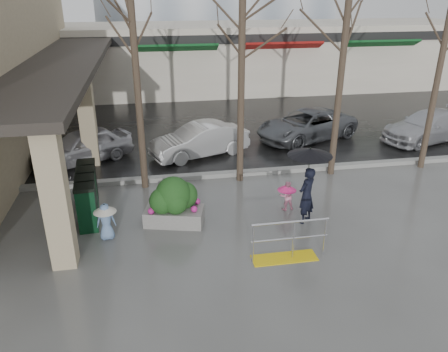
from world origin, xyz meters
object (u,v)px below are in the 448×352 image
object	(u,v)px
tree_mideast	(346,30)
car_d	(428,126)
handrail	(288,245)
car_a	(82,146)
child_pink	(287,193)
tree_west	(132,25)
woman	(308,178)
news_boxes	(87,194)
planter	(174,202)
car_b	(200,140)
car_c	(306,125)
tree_midwest	(242,18)
child_blue	(106,218)

from	to	relation	value
tree_mideast	car_d	world-z (taller)	tree_mideast
handrail	car_a	distance (m)	9.35
child_pink	car_a	bearing A→B (deg)	-41.07
tree_west	child_pink	xyz separation A→B (m)	(4.11, -2.35, -4.55)
handrail	tree_west	world-z (taller)	tree_west
woman	news_boxes	distance (m)	6.23
child_pink	news_boxes	world-z (taller)	news_boxes
planter	car_b	bearing A→B (deg)	75.30
woman	car_c	bearing A→B (deg)	-146.71
tree_west	car_a	distance (m)	5.66
tree_midwest	planter	size ratio (longest dim) A/B	4.01
car_a	woman	bearing A→B (deg)	19.42
car_a	car_b	bearing A→B (deg)	59.16
tree_midwest	car_a	distance (m)	7.61
tree_west	child_pink	distance (m)	6.57
child_blue	car_b	size ratio (longest dim) A/B	0.27
woman	news_boxes	xyz separation A→B (m)	(-6.01, 1.50, -0.68)
tree_mideast	planter	size ratio (longest dim) A/B	3.72
child_blue	child_pink	bearing A→B (deg)	-175.82
news_boxes	child_pink	bearing A→B (deg)	-11.84
tree_midwest	planter	distance (m)	5.78
tree_west	car_a	xyz separation A→B (m)	(-2.24, 2.68, -4.45)
tree_midwest	tree_mideast	distance (m)	3.32
tree_mideast	tree_west	bearing A→B (deg)	-180.00
tree_west	car_b	bearing A→B (deg)	50.06
planter	car_b	size ratio (longest dim) A/B	0.46
car_c	car_a	bearing A→B (deg)	-105.41
news_boxes	car_b	world-z (taller)	news_boxes
tree_mideast	news_boxes	bearing A→B (deg)	-168.53
car_b	car_c	xyz separation A→B (m)	(4.77, 1.22, 0.00)
child_blue	news_boxes	size ratio (longest dim) A/B	0.43
car_b	car_d	size ratio (longest dim) A/B	0.88
car_b	child_pink	bearing A→B (deg)	1.55
tree_midwest	woman	bearing A→B (deg)	-69.02
child_blue	car_d	world-z (taller)	car_d
woman	car_d	distance (m)	9.62
car_d	planter	bearing A→B (deg)	-80.93
woman	planter	distance (m)	3.71
child_blue	news_boxes	distance (m)	1.59
planter	car_c	bearing A→B (deg)	46.18
news_boxes	car_d	distance (m)	14.28
child_blue	car_b	world-z (taller)	car_b
news_boxes	car_b	distance (m)	5.64
tree_mideast	planter	bearing A→B (deg)	-155.57
woman	planter	bearing A→B (deg)	-45.45
tree_mideast	car_d	bearing A→B (deg)	26.47
woman	car_a	xyz separation A→B (m)	(-6.65, 5.82, -0.70)
news_boxes	woman	bearing A→B (deg)	-18.78
car_a	car_c	distance (m)	9.23
handrail	news_boxes	xyz separation A→B (m)	(-4.96, 3.16, 0.28)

